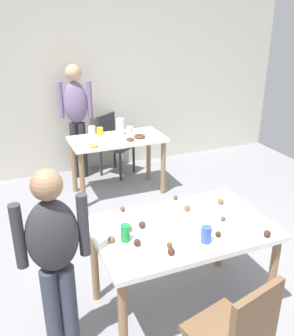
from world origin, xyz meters
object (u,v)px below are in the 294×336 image
chair_near_table (237,333)px  mixing_bowl (191,225)px  dining_table_far (118,147)px  pitcher_far (120,127)px  chair_far_table (112,141)px  person_adult_far (76,112)px  soda_can (125,233)px  person_girl_near (54,254)px  dining_table_near (182,237)px

chair_near_table → mixing_bowl: 0.79m
dining_table_far → pitcher_far: 0.27m
chair_far_table → mixing_bowl: (-0.30, -2.85, 0.28)m
chair_far_table → person_adult_far: 0.66m
soda_can → dining_table_far: bearing=73.3°
person_girl_near → soda_can: bearing=6.4°
person_girl_near → mixing_bowl: bearing=1.3°
chair_near_table → chair_far_table: bearing=83.9°
chair_far_table → person_girl_near: person_girl_near is taller
soda_can → chair_far_table: bearing=74.5°
chair_near_table → chair_far_table: 3.60m
chair_far_table → mixing_bowl: 2.88m
chair_far_table → pitcher_far: (-0.05, -0.52, 0.36)m
chair_near_table → soda_can: (-0.40, 0.76, 0.31)m
chair_near_table → person_adult_far: 3.67m
dining_table_far → person_adult_far: person_adult_far is taller
person_adult_far → mixing_bowl: 2.92m
dining_table_near → mixing_bowl: (0.04, -0.05, 0.12)m
person_girl_near → soda_can: size_ratio=11.25×
dining_table_far → mixing_bowl: bearing=-94.4°
pitcher_far → chair_far_table: bearing=84.8°
person_girl_near → chair_near_table: bearing=-38.8°
person_girl_near → pitcher_far: 2.65m
chair_near_table → person_girl_near: bearing=141.2°
mixing_bowl → soda_can: bearing=176.2°
dining_table_near → person_girl_near: (-0.92, -0.08, 0.15)m
chair_far_table → pitcher_far: 0.63m
soda_can → mixing_bowl: bearing=-3.8°
person_adult_far → soda_can: 2.90m
person_girl_near → dining_table_far: bearing=63.1°
dining_table_far → mixing_bowl: 2.22m
mixing_bowl → dining_table_near: bearing=127.3°
person_girl_near → person_adult_far: (0.79, 2.93, 0.14)m
dining_table_near → person_girl_near: person_girl_near is taller
dining_table_near → mixing_bowl: 0.14m
dining_table_far → chair_near_table: (-0.25, -2.94, -0.13)m
dining_table_far → soda_can: soda_can is taller
person_girl_near → dining_table_near: bearing=4.6°
person_girl_near → mixing_bowl: size_ratio=6.42×
person_girl_near → person_adult_far: size_ratio=0.87×
dining_table_far → person_adult_far: (-0.35, 0.70, 0.32)m
dining_table_near → person_adult_far: 2.88m
chair_far_table → mixing_bowl: chair_far_table is taller
dining_table_near → chair_far_table: 2.83m
chair_far_table → person_adult_far: size_ratio=0.55×
soda_can → pitcher_far: (0.74, 2.30, 0.04)m
dining_table_near → chair_near_table: bearing=-93.1°
soda_can → pitcher_far: 2.41m
person_adult_far → pitcher_far: size_ratio=7.69×
dining_table_near → pitcher_far: 2.30m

